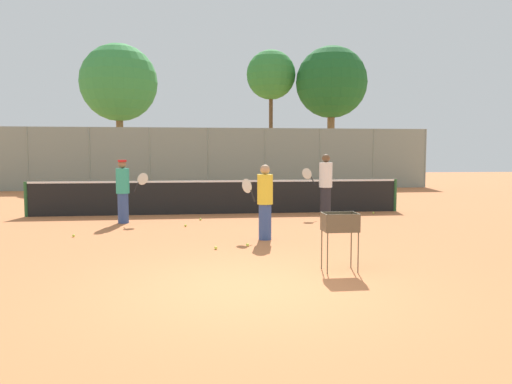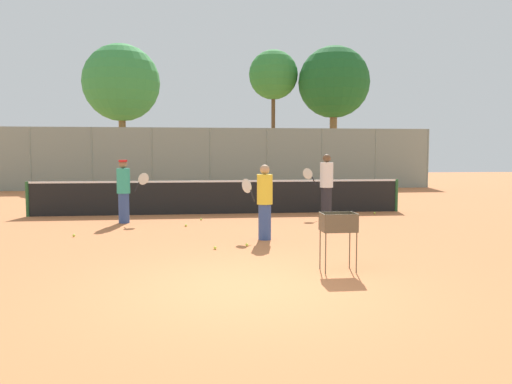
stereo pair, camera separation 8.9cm
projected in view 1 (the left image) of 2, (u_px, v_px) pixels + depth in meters
The scene contains 17 objects.
ground_plane at pixel (252, 288), 7.15m from camera, with size 80.00×80.00×0.00m, color #C67242.
tennis_net at pixel (219, 196), 15.83m from camera, with size 11.81×0.10×1.07m.
back_fence at pixel (208, 159), 26.41m from camera, with size 24.38×0.08×3.26m.
tree_0 at pixel (331, 83), 31.38m from camera, with size 4.48×4.48×8.62m.
tree_1 at pixel (119, 83), 29.96m from camera, with size 4.61×4.61×8.45m.
tree_2 at pixel (271, 76), 31.75m from camera, with size 3.13×3.13×8.46m.
player_white_outfit at pixel (265, 201), 11.12m from camera, with size 0.69×0.72×1.68m.
player_red_cap at pixel (123, 190), 13.73m from camera, with size 0.92×0.36×1.75m.
player_yellow_shirt at pixel (325, 185), 14.99m from camera, with size 0.93×0.45×1.90m.
ball_cart at pixel (340, 227), 8.16m from camera, with size 0.56×0.41×0.96m.
tennis_ball_0 at pixel (248, 245), 10.36m from camera, with size 0.07×0.07×0.07m, color #D1E54C.
tennis_ball_3 at pixel (74, 236), 11.51m from camera, with size 0.07×0.07×0.07m, color #D1E54C.
tennis_ball_4 at pixel (373, 213), 15.87m from camera, with size 0.07×0.07×0.07m, color #D1E54C.
tennis_ball_5 at pixel (200, 219), 14.34m from camera, with size 0.07×0.07×0.07m, color #D1E54C.
tennis_ball_6 at pixel (186, 225), 13.11m from camera, with size 0.07×0.07×0.07m, color #D1E54C.
tennis_ball_7 at pixel (216, 248), 10.03m from camera, with size 0.07×0.07×0.07m, color #D1E54C.
parked_car at pixel (172, 174), 30.74m from camera, with size 4.20×1.70×1.60m.
Camera 1 is at (-0.84, -6.97, 1.94)m, focal length 35.00 mm.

